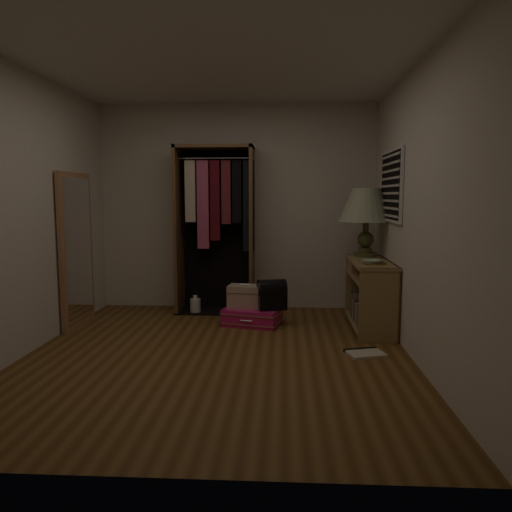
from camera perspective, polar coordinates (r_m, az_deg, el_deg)
name	(u,v)px	position (r m, az deg, el deg)	size (l,w,h in m)	color
ground	(218,355)	(4.66, -4.42, -11.23)	(4.00, 4.00, 0.00)	brown
room_walls	(225,190)	(4.46, -3.56, 7.57)	(3.52, 4.02, 2.60)	beige
console_bookshelf	(369,292)	(5.60, 12.84, -4.01)	(0.42, 1.12, 0.75)	olive
open_wardrobe	(217,215)	(6.22, -4.47, 4.66)	(0.96, 0.50, 2.05)	brown
floor_mirror	(76,250)	(5.88, -19.84, 0.67)	(0.06, 0.80, 1.70)	#AC7853
pink_suitcase	(253,316)	(5.67, -0.40, -6.89)	(0.72, 0.59, 0.19)	#C4185F
train_case	(245,296)	(5.68, -1.32, -4.58)	(0.40, 0.30, 0.27)	tan
black_bag	(272,294)	(5.56, 1.80, -4.35)	(0.35, 0.28, 0.34)	black
table_lamp	(366,207)	(5.87, 12.48, 5.52)	(0.78, 0.78, 0.78)	#454C25
brass_tray	(375,263)	(5.27, 13.47, -0.81)	(0.27, 0.27, 0.01)	olive
ceramic_bowl	(371,262)	(5.24, 12.98, -0.67)	(0.19, 0.19, 0.05)	#ABCDB3
white_jug	(195,306)	(6.23, -6.94, -5.66)	(0.17, 0.17, 0.23)	white
floor_book	(364,353)	(4.77, 12.28, -10.76)	(0.38, 0.34, 0.03)	beige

